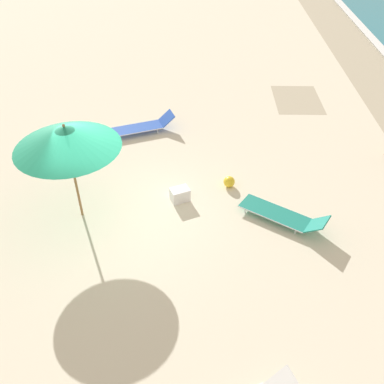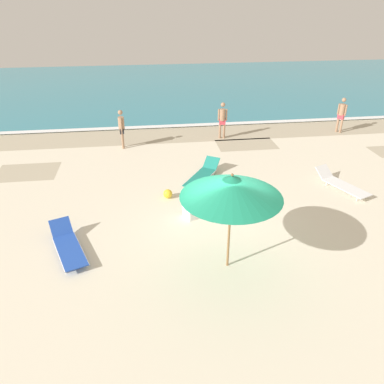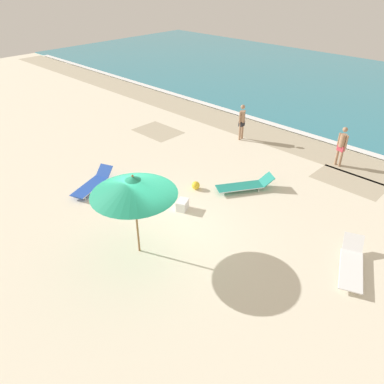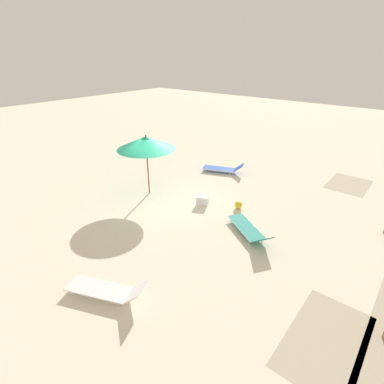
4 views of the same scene
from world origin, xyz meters
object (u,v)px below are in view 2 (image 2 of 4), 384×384
Objects in this scene: sun_lounger_under_umbrella at (341,184)px; sun_lounger_near_water_left at (68,245)px; beachgoer_wading_adult at (342,113)px; beach_umbrella at (232,187)px; beachgoer_shoreline_child at (222,118)px; cooler_box at (191,212)px; beach_ball at (168,194)px; sun_lounger_beside_umbrella at (202,174)px; beachgoer_strolling_adult at (122,127)px.

sun_lounger_under_umbrella reaches higher than sun_lounger_near_water_left.
beachgoer_wading_adult reaches higher than sun_lounger_near_water_left.
beach_umbrella reaches higher than beachgoer_shoreline_child.
sun_lounger_under_umbrella is 1.26× the size of beachgoer_wading_adult.
sun_lounger_under_umbrella is 3.69× the size of cooler_box.
beachgoer_shoreline_child is (6.03, 8.43, 0.79)m from sun_lounger_near_water_left.
beach_umbrella is 4.85m from sun_lounger_near_water_left.
sun_lounger_under_umbrella is 6.30m from beach_ball.
sun_lounger_under_umbrella is 6.74m from beachgoer_shoreline_child.
sun_lounger_under_umbrella is at bearing -5.71° from sun_lounger_near_water_left.
sun_lounger_under_umbrella is 1.01× the size of sun_lounger_beside_umbrella.
sun_lounger_beside_umbrella reaches higher than cooler_box.
beachgoer_shoreline_child is 5.54× the size of beach_ball.
sun_lounger_near_water_left is 4.01m from beach_ball.
beachgoer_wading_adult is at bearing -74.71° from cooler_box.
sun_lounger_beside_umbrella is 1.24× the size of beachgoer_wading_adult.
sun_lounger_under_umbrella is 6.97× the size of beach_ball.
sun_lounger_under_umbrella is at bearing 36.29° from beach_umbrella.
beachgoer_shoreline_child is at bearing 79.26° from beach_umbrella.
beach_ball is (1.68, -5.04, -0.84)m from beachgoer_strolling_adult.
sun_lounger_near_water_left is (-9.24, -2.55, -0.00)m from sun_lounger_under_umbrella.
beach_umbrella is 1.23× the size of sun_lounger_near_water_left.
sun_lounger_under_umbrella is 1.26× the size of beachgoer_shoreline_child.
beach_umbrella reaches higher than beachgoer_wading_adult.
cooler_box is (0.63, -1.35, 0.03)m from beach_ball.
beachgoer_wading_adult is 2.94× the size of cooler_box.
beach_ball is at bearing 0.32° from cooler_box.
beach_ball is at bearing 17.08° from beachgoer_strolling_adult.
sun_lounger_near_water_left is at bearing -137.37° from beach_ball.
sun_lounger_near_water_left is (-4.37, -3.99, 0.00)m from sun_lounger_beside_umbrella.
sun_lounger_beside_umbrella is at bearing 21.30° from sun_lounger_near_water_left.
beach_umbrella is at bearing -58.66° from sun_lounger_beside_umbrella.
cooler_box is at bearing -65.11° from beach_ball.
cooler_box is at bearing 169.06° from sun_lounger_under_umbrella.
beachgoer_wading_adult is at bearing 13.92° from sun_lounger_near_water_left.
beach_umbrella reaches higher than beach_ball.
cooler_box is (-8.56, -7.15, -0.81)m from beachgoer_wading_adult.
beach_ball is at bearing -104.97° from sun_lounger_beside_umbrella.
beachgoer_strolling_adult is 2.94× the size of cooler_box.
beach_umbrella is 1.51× the size of beachgoer_shoreline_child.
beachgoer_shoreline_child is at bearing 96.67° from beachgoer_strolling_adult.
beachgoer_strolling_adult is 5.38m from beach_ball.
beachgoer_shoreline_child is at bearing 33.27° from sun_lounger_near_water_left.
cooler_box is (-2.46, -7.06, -0.81)m from beachgoer_shoreline_child.
beachgoer_wading_adult is at bearing 32.25° from beach_ball.
sun_lounger_under_umbrella is 1.02× the size of sun_lounger_near_water_left.
beach_umbrella is 3.35m from cooler_box.
beachgoer_strolling_adult is at bearing 53.91° from beachgoer_wading_adult.
beachgoer_strolling_adult reaches higher than beach_ball.
beach_umbrella is 1.22× the size of sun_lounger_beside_umbrella.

